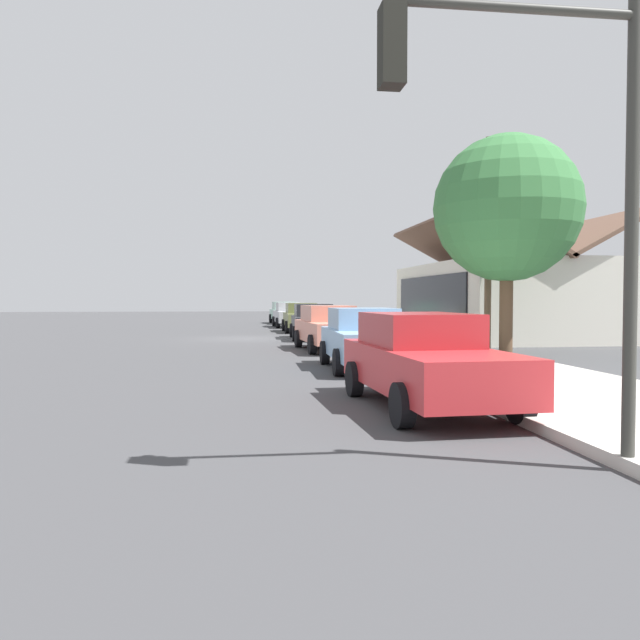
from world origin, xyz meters
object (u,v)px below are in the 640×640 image
car_silver (290,314)px  utility_pole_wooden (488,239)px  car_coral (330,327)px  car_charcoal (314,321)px  car_olive (302,317)px  car_skyblue (365,338)px  shade_tree (507,209)px  car_seafoam (285,312)px  traffic_light_main (537,139)px  fire_hydrant_red (391,342)px  car_cherry (425,359)px

car_silver → utility_pole_wooden: bearing=14.6°
car_coral → car_silver: bearing=176.5°
car_charcoal → car_silver: bearing=-177.0°
car_olive → car_coral: bearing=-0.6°
car_skyblue → shade_tree: shade_tree is taller
car_seafoam → traffic_light_main: size_ratio=0.89×
car_charcoal → utility_pole_wooden: size_ratio=0.61×
car_seafoam → car_coral: size_ratio=0.95×
car_silver → utility_pole_wooden: 19.82m
car_skyblue → traffic_light_main: bearing=-0.4°
car_olive → shade_tree: bearing=21.0°
car_charcoal → traffic_light_main: size_ratio=0.88×
car_coral → fire_hydrant_red: bearing=23.6°
car_olive → car_coral: 12.15m
car_silver → car_charcoal: same height
car_silver → car_cherry: bearing=-1.9°
car_coral → car_olive: bearing=175.6°
car_silver → car_coral: bearing=-1.8°
car_cherry → fire_hydrant_red: bearing=166.9°
car_charcoal → shade_tree: (8.39, 5.44, 3.99)m
car_coral → car_seafoam: bearing=176.2°
car_seafoam → car_skyblue: same height
traffic_light_main → shade_tree: bearing=157.1°
car_charcoal → utility_pole_wooden: (7.04, 5.36, 3.11)m
car_olive → car_skyblue: bearing=-0.0°
car_cherry → traffic_light_main: (4.06, -0.06, 2.67)m
car_seafoam → car_charcoal: size_ratio=1.01×
car_seafoam → car_skyblue: bearing=-2.9°
car_charcoal → car_skyblue: bearing=1.9°
car_cherry → car_coral: bearing=176.9°
car_olive → car_seafoam: bearing=-179.2°
car_seafoam → shade_tree: size_ratio=0.64×
car_silver → car_seafoam: bearing=177.3°
car_silver → car_skyblue: 23.87m
car_olive → utility_pole_wooden: utility_pole_wooden is taller
shade_tree → fire_hydrant_red: (0.74, -4.08, -4.31)m
car_seafoam → fire_hydrant_red: 26.85m
car_cherry → utility_pole_wooden: bearing=150.0°
car_cherry → traffic_light_main: bearing=-3.6°
car_olive → traffic_light_main: traffic_light_main is taller
car_seafoam → car_silver: (5.94, -0.11, -0.00)m
car_cherry → car_silver: bearing=177.1°
fire_hydrant_red → car_seafoam: bearing=-177.0°
shade_tree → traffic_light_main: 14.79m
car_charcoal → car_coral: bearing=0.8°
car_silver → car_coral: size_ratio=0.91×
car_coral → fire_hydrant_red: (2.98, 1.52, -0.32)m
car_coral → car_skyblue: bearing=-2.8°
car_charcoal → car_skyblue: (12.13, -0.09, -0.00)m
car_skyblue → shade_tree: bearing=124.8°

